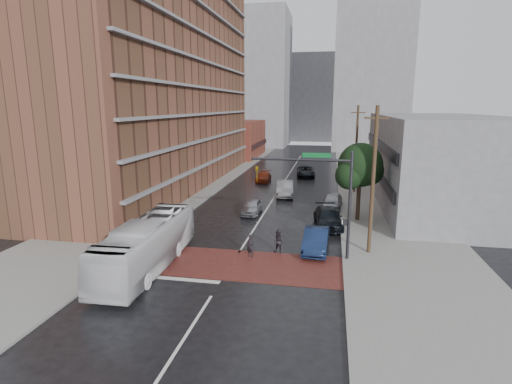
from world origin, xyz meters
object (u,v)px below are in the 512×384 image
at_px(transit_bus, 148,244).
at_px(car_travel_c, 263,177).
at_px(suv_travel, 306,171).
at_px(car_travel_a, 252,207).
at_px(car_parked_near, 316,240).
at_px(car_parked_far, 332,201).
at_px(pedestrian_b, 278,242).
at_px(car_travel_b, 285,189).
at_px(car_parked_mid, 328,218).
at_px(pedestrian_a, 251,246).

xyz_separation_m(transit_bus, car_travel_c, (2.22, 30.03, -0.91)).
distance_m(transit_bus, suv_travel, 35.66).
bearing_deg(car_travel_a, car_parked_near, -53.28).
relative_size(car_travel_c, car_parked_far, 0.95).
relative_size(pedestrian_b, car_travel_b, 0.31).
bearing_deg(car_parked_mid, pedestrian_a, -129.56).
bearing_deg(car_parked_near, car_parked_far, 86.55).
relative_size(pedestrian_a, car_travel_b, 0.30).
height_order(car_travel_b, car_parked_mid, car_travel_b).
distance_m(pedestrian_a, car_travel_a, 11.03).
xyz_separation_m(car_travel_a, car_travel_c, (-1.68, 16.30, -0.05)).
relative_size(car_travel_b, car_parked_far, 1.15).
bearing_deg(car_travel_b, pedestrian_b, -91.06).
xyz_separation_m(car_travel_a, car_parked_far, (7.40, 3.27, 0.09)).
bearing_deg(car_travel_c, transit_bus, -94.88).
height_order(transit_bus, car_travel_a, transit_bus).
height_order(car_travel_a, car_parked_near, car_parked_near).
bearing_deg(pedestrian_a, suv_travel, 108.62).
relative_size(car_travel_a, car_parked_mid, 0.76).
xyz_separation_m(pedestrian_b, car_parked_near, (2.51, 1.00, -0.04)).
distance_m(transit_bus, car_parked_mid, 15.55).
bearing_deg(car_parked_mid, car_parked_near, -105.11).
bearing_deg(car_travel_b, transit_bus, -111.87).
relative_size(pedestrian_a, car_travel_c, 0.36).
xyz_separation_m(pedestrian_b, car_parked_far, (3.61, 13.00, -0.04)).
relative_size(transit_bus, car_parked_mid, 2.12).
distance_m(car_travel_c, car_parked_far, 15.88).
xyz_separation_m(car_travel_a, suv_travel, (3.64, 21.12, 0.06)).
distance_m(transit_bus, car_parked_near, 11.38).
bearing_deg(car_parked_mid, transit_bus, -142.74).
distance_m(car_travel_c, car_parked_near, 26.27).
xyz_separation_m(car_travel_a, car_parked_near, (6.30, -8.73, 0.10)).
bearing_deg(pedestrian_a, transit_bus, -132.60).
height_order(pedestrian_a, car_travel_a, pedestrian_a).
distance_m(transit_bus, pedestrian_b, 8.70).
bearing_deg(car_travel_a, pedestrian_a, -78.37).
relative_size(car_travel_a, car_parked_near, 0.84).
height_order(car_travel_a, suv_travel, suv_travel).
relative_size(transit_bus, car_parked_near, 2.34).
height_order(car_parked_near, car_parked_far, car_parked_near).
bearing_deg(suv_travel, car_travel_c, -143.50).
relative_size(suv_travel, car_parked_near, 1.12).
distance_m(suv_travel, car_parked_mid, 24.09).
bearing_deg(car_parked_far, pedestrian_b, -100.69).
relative_size(transit_bus, car_travel_b, 2.13).
xyz_separation_m(car_travel_c, suv_travel, (5.32, 4.81, 0.11)).
height_order(car_travel_a, car_travel_c, car_travel_a).
bearing_deg(car_travel_b, suv_travel, 77.24).
relative_size(transit_bus, pedestrian_b, 6.77).
bearing_deg(car_travel_b, car_parked_near, -82.42).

